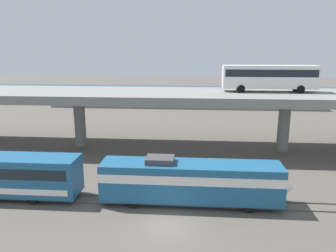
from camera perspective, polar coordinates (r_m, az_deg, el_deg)
name	(u,v)px	position (r m, az deg, el deg)	size (l,w,h in m)	color
ground_plane	(167,226)	(26.03, -0.19, -17.13)	(260.00, 260.00, 0.00)	#565149
rail_strip_near	(170,205)	(28.86, 0.36, -13.72)	(110.00, 0.12, 0.12)	#59544C
rail_strip_far	(171,198)	(30.15, 0.57, -12.46)	(110.00, 0.12, 0.12)	#59544C
train_locomotive	(200,180)	(28.56, 5.53, -9.37)	(16.49, 3.04, 4.18)	#1E5984
highway_overpass	(180,98)	(42.83, 2.03, 4.99)	(96.00, 10.75, 7.65)	gray
transit_bus_on_overpass	(269,76)	(44.73, 17.27, 8.37)	(12.00, 2.68, 3.40)	silver
pier_parking_lot	(186,102)	(78.35, 3.16, 4.27)	(61.23, 12.75, 1.39)	gray
parked_car_0	(291,95)	(83.46, 20.71, 5.01)	(4.28, 1.92, 1.50)	maroon
parked_car_1	(153,96)	(77.67, -2.66, 5.29)	(4.31, 1.95, 1.50)	navy
parked_car_2	(132,94)	(81.75, -6.32, 5.64)	(4.06, 1.83, 1.50)	silver
parked_car_3	(245,95)	(80.27, 13.29, 5.22)	(4.45, 1.96, 1.50)	#0C4C26
harbor_water	(188,92)	(101.20, 3.50, 5.97)	(140.00, 36.00, 0.01)	navy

